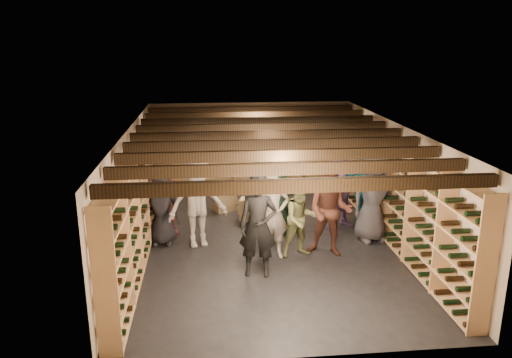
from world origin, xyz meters
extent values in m
plane|color=black|center=(0.00, 0.00, 0.00)|extent=(8.00, 8.00, 0.00)
cube|color=#B6A48D|center=(0.00, 4.00, 1.20)|extent=(5.50, 0.02, 2.40)
cube|color=#B6A48D|center=(0.00, -4.00, 1.20)|extent=(5.50, 0.02, 2.40)
cube|color=#B6A48D|center=(-2.75, 0.00, 1.20)|extent=(0.02, 8.00, 2.40)
cube|color=#B6A48D|center=(2.75, 0.00, 1.20)|extent=(0.02, 8.00, 2.40)
cube|color=beige|center=(0.00, 0.00, 2.40)|extent=(5.50, 8.00, 0.01)
cube|color=black|center=(0.00, -3.50, 2.26)|extent=(5.40, 0.12, 0.18)
cube|color=black|center=(0.00, -2.62, 2.26)|extent=(5.40, 0.12, 0.18)
cube|color=black|center=(0.00, -1.75, 2.26)|extent=(5.40, 0.12, 0.18)
cube|color=black|center=(0.00, -0.88, 2.26)|extent=(5.40, 0.12, 0.18)
cube|color=black|center=(0.00, 0.00, 2.26)|extent=(5.40, 0.12, 0.18)
cube|color=black|center=(0.00, 0.88, 2.26)|extent=(5.40, 0.12, 0.18)
cube|color=black|center=(0.00, 1.75, 2.26)|extent=(5.40, 0.12, 0.18)
cube|color=black|center=(0.00, 2.62, 2.26)|extent=(5.40, 0.12, 0.18)
cube|color=black|center=(0.00, 3.50, 2.26)|extent=(5.40, 0.12, 0.18)
cube|color=tan|center=(-2.57, 0.00, 1.07)|extent=(0.32, 7.50, 2.15)
cube|color=tan|center=(2.57, 0.00, 1.07)|extent=(0.32, 7.50, 2.15)
cube|color=tan|center=(0.00, 3.83, 1.07)|extent=(4.70, 0.30, 2.15)
cube|color=tan|center=(-0.24, 1.30, 0.09)|extent=(0.57, 0.46, 0.17)
cube|color=tan|center=(-0.24, 1.30, 0.26)|extent=(0.57, 0.46, 0.17)
cube|color=tan|center=(-0.24, 1.30, 0.43)|extent=(0.57, 0.46, 0.17)
cube|color=tan|center=(-0.81, 1.96, 0.09)|extent=(0.59, 0.50, 0.17)
cube|color=tan|center=(-0.81, 1.96, 0.26)|extent=(0.59, 0.50, 0.17)
cube|color=tan|center=(-0.81, 1.96, 0.43)|extent=(0.59, 0.50, 0.17)
cube|color=tan|center=(-0.81, 1.96, 0.59)|extent=(0.59, 0.50, 0.17)
cube|color=tan|center=(0.86, 1.80, 0.09)|extent=(0.54, 0.39, 0.17)
imported|color=black|center=(-2.18, 0.08, 0.76)|extent=(0.78, 0.55, 1.51)
imported|color=black|center=(-0.36, -1.52, 0.93)|extent=(0.74, 0.55, 1.85)
imported|color=#61643A|center=(0.55, -0.79, 0.76)|extent=(0.86, 0.74, 1.52)
imported|color=#15616E|center=(2.18, 0.39, 0.95)|extent=(1.20, 0.76, 1.89)
imported|color=brown|center=(-2.18, 0.63, 0.85)|extent=(1.58, 0.52, 1.70)
imported|color=#1F2942|center=(-0.04, 0.64, 0.88)|extent=(0.97, 0.75, 1.77)
imported|color=gray|center=(0.00, -0.80, 0.88)|extent=(0.70, 0.51, 1.77)
imported|color=#45241B|center=(1.11, -0.80, 0.90)|extent=(1.07, 0.97, 1.81)
imported|color=#9F9992|center=(-1.45, -0.11, 0.94)|extent=(1.34, 0.96, 1.87)
imported|color=#254A35|center=(0.31, 0.21, 0.75)|extent=(0.94, 0.55, 1.51)
imported|color=#825F9C|center=(1.71, 0.67, 0.82)|extent=(1.59, 0.99, 1.63)
imported|color=#37353B|center=(2.18, -0.16, 0.95)|extent=(1.04, 0.80, 1.91)
camera|label=1|loc=(-1.21, -9.68, 4.15)|focal=35.00mm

